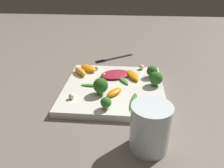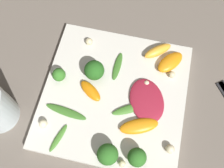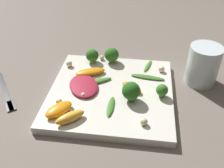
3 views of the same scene
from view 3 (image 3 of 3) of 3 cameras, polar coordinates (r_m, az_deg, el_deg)
The scene contains 23 objects.
ground_plane at distance 0.66m, azimuth -0.17°, elevation -2.57°, with size 2.40×2.40×0.00m, color #6B6056.
plate at distance 0.65m, azimuth -0.17°, elevation -1.89°, with size 0.30×0.30×0.02m.
drinking_glass at distance 0.72m, azimuth 19.20°, elevation 3.93°, with size 0.08×0.08×0.10m.
fork at distance 0.71m, azimuth -22.00°, elevation -2.09°, with size 0.15×0.11×0.01m.
radicchio_leaf_0 at distance 0.65m, azimuth -6.25°, elevation -0.49°, with size 0.12×0.10×0.01m.
orange_segment_0 at distance 0.59m, azimuth -11.50°, elevation -5.44°, with size 0.07×0.07×0.02m.
orange_segment_1 at distance 0.70m, azimuth -4.71°, elevation 2.61°, with size 0.06×0.08×0.02m.
orange_segment_2 at distance 0.57m, azimuth -9.14°, elevation -7.16°, with size 0.06×0.07×0.02m.
orange_segment_3 at distance 0.64m, azimuth 4.30°, elevation -0.72°, with size 0.05×0.06×0.01m.
broccoli_floret_0 at distance 0.74m, azimuth -0.07°, elevation 6.33°, with size 0.04×0.04×0.04m.
broccoli_floret_1 at distance 0.60m, azimuth 4.17°, elevation -1.55°, with size 0.04×0.04×0.05m.
broccoli_floret_2 at distance 0.63m, azimuth 10.82°, elevation -1.37°, with size 0.03×0.03×0.03m.
broccoli_floret_3 at distance 0.74m, azimuth -4.32°, elevation 6.17°, with size 0.04×0.04×0.04m.
arugula_sprig_0 at distance 0.74m, azimuth 7.79°, elevation 3.93°, with size 0.06×0.03×0.01m.
arugula_sprig_1 at distance 0.69m, azimuth 7.75°, elevation 1.49°, with size 0.03×0.09×0.01m.
arugula_sprig_2 at distance 0.67m, azimuth -3.33°, elevation 0.59°, with size 0.05×0.08×0.01m.
arugula_sprig_3 at distance 0.60m, azimuth -0.29°, elevation -4.90°, with size 0.07×0.02×0.01m.
macadamia_nut_0 at distance 0.74m, azimuth -9.31°, elevation 4.39°, with size 0.02×0.02×0.02m.
macadamia_nut_1 at distance 0.76m, azimuth -2.24°, elevation 5.75°, with size 0.01×0.01×0.01m.
macadamia_nut_2 at distance 0.61m, azimuth -11.48°, elevation -3.77°, with size 0.01×0.01×0.01m.
macadamia_nut_3 at distance 0.56m, azimuth 6.95°, elevation -8.13°, with size 0.02×0.02×0.02m.
macadamia_nut_4 at distance 0.72m, azimuth 10.72°, elevation 3.23°, with size 0.02×0.02×0.02m.
macadamia_nut_5 at distance 0.62m, azimuth -6.28°, elevation -2.42°, with size 0.01×0.01×0.01m.
Camera 3 is at (-0.50, -0.07, 0.42)m, focal length 42.00 mm.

